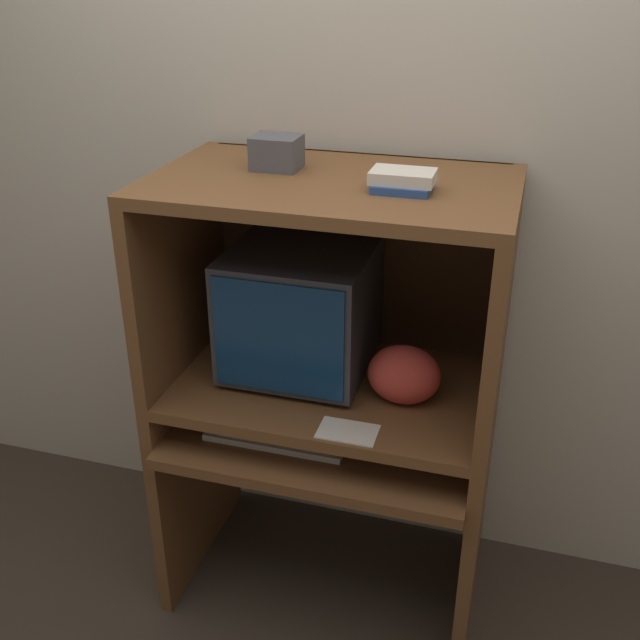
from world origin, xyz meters
The scene contains 11 objects.
wall_back centered at (0.00, 0.69, 1.30)m, with size 6.00×0.06×2.60m.
desk_base centered at (0.00, 0.27, 0.43)m, with size 1.01×0.67×0.67m.
desk_monitor_shelf centered at (0.00, 0.32, 0.78)m, with size 1.01×0.63×0.14m.
hutch_upper centered at (0.00, 0.35, 1.24)m, with size 1.01×0.63×0.64m.
crt_monitor centered at (-0.11, 0.37, 1.02)m, with size 0.43×0.43×0.40m.
keyboard centered at (-0.13, 0.16, 0.68)m, with size 0.44×0.14×0.03m.
mouse centered at (0.16, 0.15, 0.69)m, with size 0.07×0.05×0.03m.
snack_bag centered at (0.24, 0.27, 0.90)m, with size 0.22×0.16×0.18m.
book_stack centered at (0.20, 0.26, 1.48)m, with size 0.17×0.12×0.05m.
paper_card centered at (0.12, 0.07, 0.81)m, with size 0.17×0.11×0.00m.
storage_box centered at (-0.18, 0.38, 1.50)m, with size 0.13×0.11×0.09m.
Camera 1 is at (0.53, -1.61, 2.02)m, focal length 42.00 mm.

